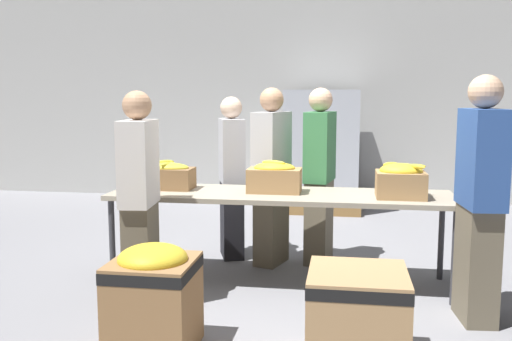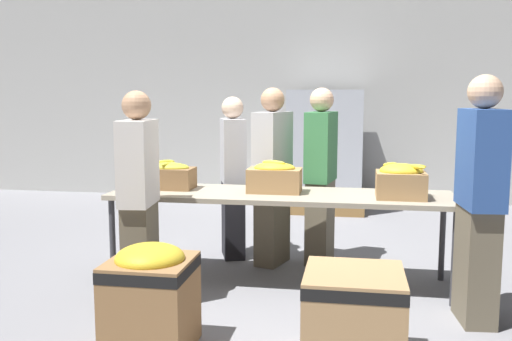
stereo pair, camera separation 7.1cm
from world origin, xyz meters
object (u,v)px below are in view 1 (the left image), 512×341
(banana_box_1, at_px, (274,177))
(pallet_stack_0, at_px, (322,151))
(volunteer_2, at_px, (140,200))
(volunteer_1, at_px, (319,177))
(sorting_table, at_px, (280,199))
(volunteer_4, at_px, (232,178))
(donation_bin_0, at_px, (154,294))
(volunteer_0, at_px, (480,201))
(volunteer_3, at_px, (271,178))
(donation_bin_1, at_px, (357,314))
(banana_box_2, at_px, (401,180))
(banana_box_0, at_px, (165,175))

(banana_box_1, xyz_separation_m, pallet_stack_0, (0.26, 3.27, -0.09))
(volunteer_2, bearing_deg, volunteer_1, -49.98)
(sorting_table, relative_size, pallet_stack_0, 1.72)
(volunteer_4, height_order, donation_bin_0, volunteer_4)
(volunteer_0, distance_m, donation_bin_0, 2.29)
(volunteer_3, bearing_deg, sorting_table, 32.12)
(volunteer_0, relative_size, volunteer_1, 1.04)
(volunteer_3, xyz_separation_m, pallet_stack_0, (0.36, 2.74, -0.01))
(volunteer_1, xyz_separation_m, volunteer_3, (-0.44, -0.11, 0.00))
(volunteer_0, relative_size, pallet_stack_0, 1.04)
(banana_box_1, xyz_separation_m, volunteer_1, (0.35, 0.64, -0.08))
(pallet_stack_0, bearing_deg, volunteer_3, -97.41)
(volunteer_0, height_order, donation_bin_1, volunteer_0)
(pallet_stack_0, bearing_deg, banana_box_1, -94.60)
(sorting_table, distance_m, pallet_stack_0, 3.30)
(volunteer_0, bearing_deg, pallet_stack_0, 12.74)
(banana_box_2, height_order, volunteer_2, volunteer_2)
(banana_box_1, height_order, volunteer_4, volunteer_4)
(banana_box_0, bearing_deg, banana_box_2, -3.43)
(donation_bin_0, relative_size, donation_bin_1, 1.17)
(volunteer_1, bearing_deg, volunteer_4, -84.22)
(volunteer_2, bearing_deg, donation_bin_0, -160.11)
(volunteer_0, height_order, donation_bin_0, volunteer_0)
(volunteer_2, relative_size, pallet_stack_0, 0.98)
(volunteer_1, bearing_deg, volunteer_2, -34.68)
(volunteer_3, xyz_separation_m, volunteer_4, (-0.41, 0.17, -0.04))
(volunteer_4, bearing_deg, volunteer_1, 67.25)
(sorting_table, height_order, banana_box_0, banana_box_0)
(banana_box_2, relative_size, volunteer_3, 0.24)
(volunteer_0, bearing_deg, donation_bin_1, 129.00)
(banana_box_1, height_order, pallet_stack_0, pallet_stack_0)
(volunteer_3, height_order, pallet_stack_0, same)
(volunteer_2, bearing_deg, sorting_table, -62.50)
(volunteer_0, height_order, volunteer_1, volunteer_0)
(volunteer_2, height_order, donation_bin_1, volunteer_2)
(volunteer_1, height_order, volunteer_4, volunteer_1)
(banana_box_0, height_order, banana_box_2, banana_box_2)
(banana_box_0, distance_m, banana_box_1, 0.96)
(donation_bin_0, xyz_separation_m, donation_bin_1, (1.24, 0.00, -0.05))
(sorting_table, bearing_deg, banana_box_0, 176.90)
(volunteer_1, xyz_separation_m, pallet_stack_0, (-0.09, 2.63, -0.00))
(volunteer_0, xyz_separation_m, pallet_stack_0, (-1.25, 3.88, -0.04))
(pallet_stack_0, bearing_deg, volunteer_1, -88.14)
(banana_box_2, distance_m, volunteer_0, 0.72)
(banana_box_2, height_order, donation_bin_1, banana_box_2)
(volunteer_1, bearing_deg, banana_box_2, 52.52)
(volunteer_2, height_order, pallet_stack_0, pallet_stack_0)
(sorting_table, relative_size, banana_box_1, 6.43)
(sorting_table, relative_size, banana_box_2, 7.13)
(sorting_table, distance_m, donation_bin_1, 1.59)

